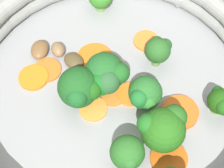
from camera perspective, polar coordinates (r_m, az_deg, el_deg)
ground_plane at (r=0.46m, az=0.00°, el=-1.79°), size 4.00×4.00×0.00m
skillet at (r=0.46m, az=0.00°, el=-1.40°), size 0.34×0.34×0.01m
skillet_rim_wall at (r=0.43m, az=0.00°, el=0.51°), size 0.36×0.36×0.04m
skillet_rivet_left at (r=0.54m, az=10.06°, el=11.85°), size 0.01×0.01×0.01m
carrot_slice_0 at (r=0.47m, az=-9.86°, el=2.12°), size 0.05×0.05×0.00m
carrot_slice_1 at (r=0.42m, az=8.66°, el=-11.18°), size 0.04×0.04×0.00m
carrot_slice_2 at (r=0.48m, az=-2.66°, el=3.94°), size 0.06×0.06×0.00m
carrot_slice_3 at (r=0.47m, az=-11.87°, el=1.00°), size 0.04×0.04×0.00m
carrot_slice_4 at (r=0.44m, az=-2.87°, el=-3.81°), size 0.04×0.04×0.00m
carrot_slice_5 at (r=0.45m, az=2.79°, el=-1.55°), size 0.03×0.03×0.01m
carrot_slice_6 at (r=0.49m, az=5.25°, el=6.56°), size 0.04×0.04×0.00m
carrot_slice_7 at (r=0.44m, az=10.29°, el=-4.24°), size 0.06×0.06×0.01m
carrot_slice_8 at (r=0.47m, az=-1.64°, el=2.64°), size 0.06×0.06×0.00m
carrot_slice_9 at (r=0.45m, az=0.19°, el=-1.81°), size 0.04×0.04×0.00m
broccoli_floret_0 at (r=0.39m, az=7.83°, el=-6.63°), size 0.05×0.05×0.06m
broccoli_floret_1 at (r=0.43m, az=-0.97°, el=1.37°), size 0.05×0.05×0.05m
broccoli_floret_3 at (r=0.43m, az=16.31°, el=-2.72°), size 0.04×0.03×0.04m
broccoli_floret_4 at (r=0.46m, az=7.08°, el=5.24°), size 0.03×0.03×0.04m
broccoli_floret_5 at (r=0.42m, az=5.02°, el=-1.58°), size 0.04×0.04×0.04m
broccoli_floret_7 at (r=0.42m, az=-4.99°, el=-0.69°), size 0.05×0.05×0.05m
broccoli_floret_8 at (r=0.38m, az=1.94°, el=-10.61°), size 0.04×0.04×0.05m
mushroom_piece_0 at (r=0.47m, az=-5.83°, el=3.51°), size 0.04×0.03×0.01m
mushroom_piece_1 at (r=0.49m, az=-10.96°, el=5.19°), size 0.03×0.03×0.01m
mushroom_piece_2 at (r=0.48m, az=-8.23°, el=5.24°), size 0.03×0.02×0.01m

